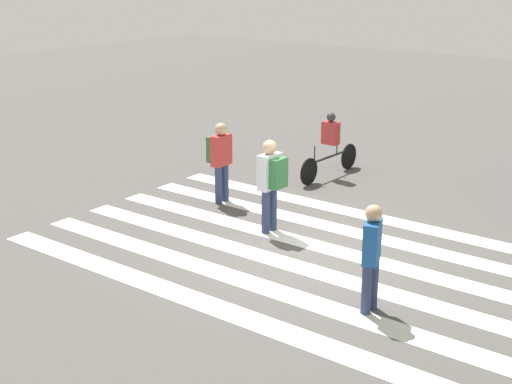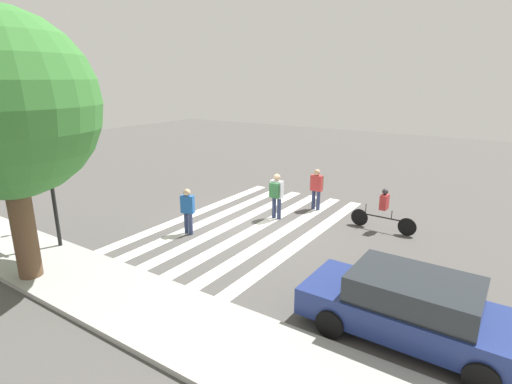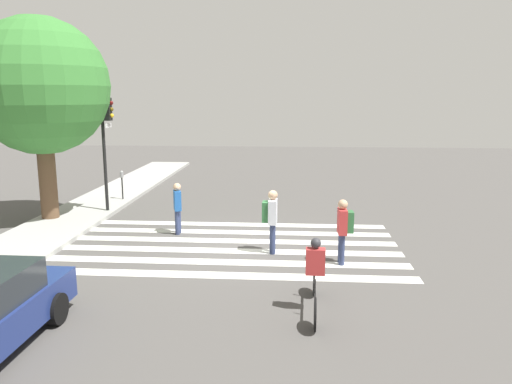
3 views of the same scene
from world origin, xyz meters
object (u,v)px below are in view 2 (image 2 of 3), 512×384
street_tree (3,107)px  pedestrian_adult_yellow_jacket (276,193)px  pedestrian_child_with_backpack (188,209)px  traffic_light (51,152)px  car_parked_far_curb (412,308)px  cyclist_near_curb (384,208)px  parking_meter (20,210)px  pedestrian_adult_tall_backpack (317,186)px

street_tree → pedestrian_adult_yellow_jacket: 9.47m
pedestrian_child_with_backpack → pedestrian_adult_yellow_jacket: pedestrian_adult_yellow_jacket is taller
traffic_light → street_tree: bearing=126.2°
traffic_light → car_parked_far_curb: (-10.77, -1.37, -2.48)m
street_tree → car_parked_far_curb: (-9.48, -3.14, -4.03)m
traffic_light → cyclist_near_curb: size_ratio=1.89×
car_parked_far_curb → pedestrian_child_with_backpack: bearing=-12.0°
traffic_light → pedestrian_child_with_backpack: bearing=-128.9°
cyclist_near_curb → car_parked_far_curb: (-2.41, 6.08, -0.11)m
traffic_light → car_parked_far_curb: 11.14m
traffic_light → pedestrian_child_with_backpack: (-2.61, -3.23, -2.27)m
traffic_light → parking_meter: size_ratio=3.36×
pedestrian_child_with_backpack → car_parked_far_curb: pedestrian_child_with_backpack is taller
pedestrian_adult_tall_backpack → car_parked_far_curb: (-5.52, 6.98, -0.29)m
traffic_light → pedestrian_child_with_backpack: size_ratio=2.72×
pedestrian_adult_yellow_jacket → street_tree: bearing=-108.7°
street_tree → car_parked_far_curb: size_ratio=1.52×
traffic_light → pedestrian_adult_yellow_jacket: size_ratio=2.50×
traffic_light → street_tree: 2.68m
pedestrian_child_with_backpack → car_parked_far_curb: (-8.17, 1.86, -0.21)m
pedestrian_adult_tall_backpack → pedestrian_child_with_backpack: bearing=61.1°
cyclist_near_curb → parking_meter: bearing=38.1°
pedestrian_adult_tall_backpack → cyclist_near_curb: (-3.11, 0.90, -0.18)m
car_parked_far_curb → cyclist_near_curb: bearing=-67.5°
parking_meter → car_parked_far_curb: size_ratio=0.29×
pedestrian_adult_yellow_jacket → car_parked_far_curb: (-6.35, 5.00, -0.33)m
street_tree → pedestrian_adult_yellow_jacket: bearing=-111.0°
traffic_light → parking_meter: 3.05m
parking_meter → pedestrian_adult_tall_backpack: bearing=-130.5°
traffic_light → pedestrian_adult_tall_backpack: traffic_light is taller
street_tree → car_parked_far_curb: street_tree is taller
traffic_light → street_tree: (-1.29, 1.77, 1.55)m
pedestrian_child_with_backpack → cyclist_near_curb: 7.14m
pedestrian_child_with_backpack → pedestrian_adult_tall_backpack: bearing=-135.9°
street_tree → cyclist_near_curb: bearing=-127.5°
cyclist_near_curb → car_parked_far_curb: cyclist_near_curb is taller
parking_meter → car_parked_far_curb: car_parked_far_curb is taller
pedestrian_child_with_backpack → pedestrian_adult_yellow_jacket: size_ratio=0.92×
parking_meter → pedestrian_child_with_backpack: pedestrian_child_with_backpack is taller
street_tree → pedestrian_adult_tall_backpack: 11.49m
parking_meter → pedestrian_adult_tall_backpack: 11.30m
pedestrian_child_with_backpack → pedestrian_adult_yellow_jacket: bearing=-138.6°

